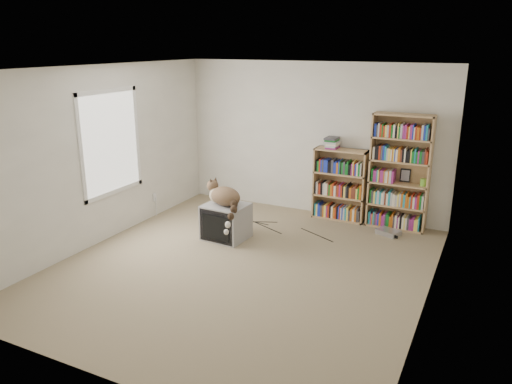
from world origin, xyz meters
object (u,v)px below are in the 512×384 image
at_px(bookcase_tall, 399,175).
at_px(dvd_player, 388,232).
at_px(crt_tv, 226,222).
at_px(cat, 225,200).
at_px(bookcase_short, 340,187).

distance_m(bookcase_tall, dvd_player, 0.89).
bearing_deg(crt_tv, cat, -60.74).
height_order(cat, bookcase_short, bookcase_short).
xyz_separation_m(bookcase_tall, bookcase_short, (-0.92, 0.00, -0.31)).
bearing_deg(cat, crt_tv, 129.43).
distance_m(cat, dvd_player, 2.52).
bearing_deg(crt_tv, dvd_player, 32.90).
xyz_separation_m(bookcase_short, dvd_player, (0.89, -0.38, -0.49)).
bearing_deg(cat, bookcase_short, 67.98).
xyz_separation_m(crt_tv, dvd_player, (2.12, 1.20, -0.22)).
bearing_deg(crt_tv, bookcase_short, 55.57).
relative_size(bookcase_tall, bookcase_short, 1.53).
distance_m(crt_tv, bookcase_tall, 2.73).
xyz_separation_m(crt_tv, bookcase_tall, (2.15, 1.58, 0.59)).
height_order(crt_tv, dvd_player, crt_tv).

